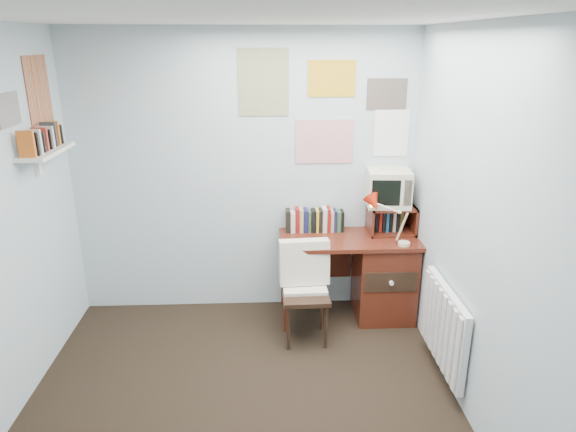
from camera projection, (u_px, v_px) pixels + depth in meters
The scene contains 13 objects.
back_wall at pixel (244, 176), 4.51m from camera, with size 3.00×0.02×2.50m, color #B1C0CB.
right_wall at pixel (498, 250), 2.92m from camera, with size 0.02×3.50×2.50m, color #B1C0CB.
ceiling at pixel (225, 14), 2.45m from camera, with size 3.00×3.50×0.02m, color white.
desk at pixel (377, 274), 4.58m from camera, with size 1.20×0.55×0.76m.
desk_chair at pixel (306, 296), 4.19m from camera, with size 0.41×0.39×0.81m, color black.
desk_lamp at pixel (406, 225), 4.23m from camera, with size 0.26×0.22×0.36m, color red.
tv_riser at pixel (391, 219), 4.53m from camera, with size 0.40×0.30×0.25m, color #551F13.
crt_tv at pixel (388, 186), 4.45m from camera, with size 0.36×0.34×0.35m, color beige.
book_row at pixel (319, 219), 4.57m from camera, with size 0.60×0.14×0.22m, color #551F13.
radiator at pixel (444, 327), 3.71m from camera, with size 0.09×0.80×0.60m, color white.
wall_shelf at pixel (46, 151), 3.71m from camera, with size 0.20×0.62×0.24m, color white.
posters_back at pixel (325, 107), 4.34m from camera, with size 1.20×0.01×0.90m, color white.
posters_left at pixel (24, 98), 3.58m from camera, with size 0.01×0.70×0.60m, color white.
Camera 1 is at (0.18, -2.64, 2.39)m, focal length 32.00 mm.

